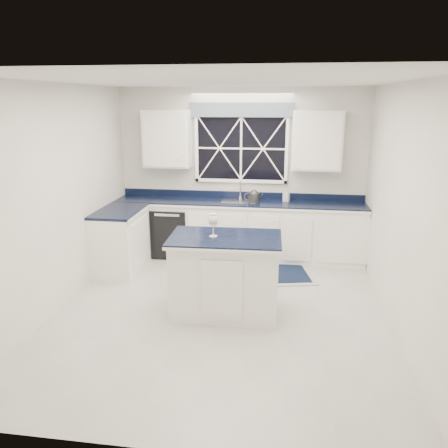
# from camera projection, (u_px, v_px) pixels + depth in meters

# --- Properties ---
(ground) EXTENTS (4.50, 4.50, 0.00)m
(ground) POSITION_uv_depth(u_px,v_px,m) (221.00, 311.00, 5.36)
(ground) COLOR #AAAAA6
(ground) RESTS_ON ground
(back_wall) EXTENTS (4.00, 0.10, 2.70)m
(back_wall) POSITION_uv_depth(u_px,v_px,m) (241.00, 173.00, 7.13)
(back_wall) COLOR white
(back_wall) RESTS_ON ground
(base_cabinets) EXTENTS (3.99, 1.60, 0.90)m
(base_cabinets) POSITION_uv_depth(u_px,v_px,m) (217.00, 233.00, 6.98)
(base_cabinets) COLOR white
(base_cabinets) RESTS_ON ground
(countertop) EXTENTS (3.98, 0.64, 0.04)m
(countertop) POSITION_uv_depth(u_px,v_px,m) (239.00, 203.00, 6.96)
(countertop) COLOR black
(countertop) RESTS_ON base_cabinets
(dishwasher) EXTENTS (0.60, 0.58, 0.82)m
(dishwasher) POSITION_uv_depth(u_px,v_px,m) (173.00, 230.00, 7.25)
(dishwasher) COLOR black
(dishwasher) RESTS_ON ground
(window) EXTENTS (1.65, 0.09, 1.26)m
(window) POSITION_uv_depth(u_px,v_px,m) (241.00, 143.00, 6.95)
(window) COLOR black
(window) RESTS_ON ground
(upper_cabinets) EXTENTS (3.10, 0.34, 0.90)m
(upper_cabinets) POSITION_uv_depth(u_px,v_px,m) (240.00, 140.00, 6.82)
(upper_cabinets) COLOR white
(upper_cabinets) RESTS_ON ground
(faucet) EXTENTS (0.05, 0.20, 0.30)m
(faucet) POSITION_uv_depth(u_px,v_px,m) (240.00, 189.00, 7.10)
(faucet) COLOR silver
(faucet) RESTS_ON countertop
(island) EXTENTS (1.32, 0.83, 0.97)m
(island) POSITION_uv_depth(u_px,v_px,m) (225.00, 275.00, 5.21)
(island) COLOR white
(island) RESTS_ON ground
(rug) EXTENTS (1.60, 1.17, 0.02)m
(rug) POSITION_uv_depth(u_px,v_px,m) (263.00, 274.00, 6.47)
(rug) COLOR #A3A39E
(rug) RESTS_ON ground
(kettle) EXTENTS (0.31, 0.20, 0.22)m
(kettle) POSITION_uv_depth(u_px,v_px,m) (254.00, 196.00, 6.88)
(kettle) COLOR #2F2F32
(kettle) RESTS_ON countertop
(wine_glass) EXTENTS (0.12, 0.12, 0.28)m
(wine_glass) POSITION_uv_depth(u_px,v_px,m) (213.00, 221.00, 5.03)
(wine_glass) COLOR silver
(wine_glass) RESTS_ON island
(soap_bottle) EXTENTS (0.12, 0.12, 0.21)m
(soap_bottle) POSITION_uv_depth(u_px,v_px,m) (286.00, 195.00, 6.94)
(soap_bottle) COLOR silver
(soap_bottle) RESTS_ON countertop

